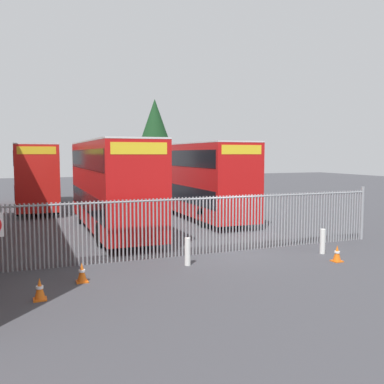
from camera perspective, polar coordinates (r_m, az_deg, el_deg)
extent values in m
plane|color=#3D3D42|center=(24.17, -3.50, -3.94)|extent=(100.00, 100.00, 0.00)
cylinder|color=gray|center=(14.96, -24.03, -5.72)|extent=(0.06, 0.06, 2.20)
cylinder|color=gray|center=(14.95, -23.50, -5.71)|extent=(0.06, 0.06, 2.20)
cylinder|color=gray|center=(14.95, -22.96, -5.69)|extent=(0.06, 0.06, 2.20)
cylinder|color=gray|center=(14.94, -22.42, -5.68)|extent=(0.06, 0.06, 2.20)
cylinder|color=gray|center=(14.94, -21.89, -5.66)|extent=(0.06, 0.06, 2.20)
cylinder|color=gray|center=(14.94, -21.35, -5.64)|extent=(0.06, 0.06, 2.20)
cylinder|color=gray|center=(14.94, -20.81, -5.63)|extent=(0.06, 0.06, 2.20)
cylinder|color=gray|center=(14.94, -20.28, -5.61)|extent=(0.06, 0.06, 2.20)
cylinder|color=gray|center=(14.95, -19.74, -5.59)|extent=(0.06, 0.06, 2.20)
cylinder|color=gray|center=(14.95, -19.20, -5.57)|extent=(0.06, 0.06, 2.20)
cylinder|color=gray|center=(14.96, -18.67, -5.55)|extent=(0.06, 0.06, 2.20)
cylinder|color=gray|center=(14.96, -18.13, -5.53)|extent=(0.06, 0.06, 2.20)
cylinder|color=gray|center=(14.97, -17.60, -5.51)|extent=(0.06, 0.06, 2.20)
cylinder|color=gray|center=(14.98, -17.06, -5.49)|extent=(0.06, 0.06, 2.20)
cylinder|color=gray|center=(14.99, -16.53, -5.47)|extent=(0.06, 0.06, 2.20)
cylinder|color=gray|center=(15.01, -16.00, -5.44)|extent=(0.06, 0.06, 2.20)
cylinder|color=gray|center=(15.02, -15.46, -5.42)|extent=(0.06, 0.06, 2.20)
cylinder|color=gray|center=(15.03, -14.93, -5.40)|extent=(0.06, 0.06, 2.20)
cylinder|color=gray|center=(15.05, -14.40, -5.38)|extent=(0.06, 0.06, 2.20)
cylinder|color=gray|center=(15.07, -13.87, -5.35)|extent=(0.06, 0.06, 2.20)
cylinder|color=gray|center=(15.09, -13.35, -5.33)|extent=(0.06, 0.06, 2.20)
cylinder|color=gray|center=(15.11, -12.82, -5.30)|extent=(0.06, 0.06, 2.20)
cylinder|color=gray|center=(15.13, -12.30, -5.28)|extent=(0.06, 0.06, 2.20)
cylinder|color=gray|center=(15.15, -11.77, -5.25)|extent=(0.06, 0.06, 2.20)
cylinder|color=gray|center=(15.17, -11.25, -5.23)|extent=(0.06, 0.06, 2.20)
cylinder|color=gray|center=(15.20, -10.73, -5.20)|extent=(0.06, 0.06, 2.20)
cylinder|color=gray|center=(15.22, -10.22, -5.18)|extent=(0.06, 0.06, 2.20)
cylinder|color=gray|center=(15.25, -9.70, -5.15)|extent=(0.06, 0.06, 2.20)
cylinder|color=gray|center=(15.28, -9.19, -5.12)|extent=(0.06, 0.06, 2.20)
cylinder|color=gray|center=(15.31, -8.68, -5.10)|extent=(0.06, 0.06, 2.20)
cylinder|color=gray|center=(15.34, -8.17, -5.07)|extent=(0.06, 0.06, 2.20)
cylinder|color=gray|center=(15.37, -7.66, -5.04)|extent=(0.06, 0.06, 2.20)
cylinder|color=gray|center=(15.41, -7.15, -5.01)|extent=(0.06, 0.06, 2.20)
cylinder|color=gray|center=(15.44, -6.65, -4.98)|extent=(0.06, 0.06, 2.20)
cylinder|color=gray|center=(15.48, -6.15, -4.96)|extent=(0.06, 0.06, 2.20)
cylinder|color=gray|center=(15.51, -5.65, -4.93)|extent=(0.06, 0.06, 2.20)
cylinder|color=gray|center=(15.55, -5.15, -4.90)|extent=(0.06, 0.06, 2.20)
cylinder|color=gray|center=(15.59, -4.66, -4.87)|extent=(0.06, 0.06, 2.20)
cylinder|color=gray|center=(15.63, -4.17, -4.84)|extent=(0.06, 0.06, 2.20)
cylinder|color=gray|center=(15.67, -3.68, -4.81)|extent=(0.06, 0.06, 2.20)
cylinder|color=gray|center=(15.72, -3.20, -4.78)|extent=(0.06, 0.06, 2.20)
cylinder|color=gray|center=(15.76, -2.71, -4.75)|extent=(0.06, 0.06, 2.20)
cylinder|color=gray|center=(15.80, -2.23, -4.72)|extent=(0.06, 0.06, 2.20)
cylinder|color=gray|center=(15.85, -1.76, -4.69)|extent=(0.06, 0.06, 2.20)
cylinder|color=gray|center=(15.90, -1.28, -4.66)|extent=(0.06, 0.06, 2.20)
cylinder|color=gray|center=(15.95, -0.81, -4.63)|extent=(0.06, 0.06, 2.20)
cylinder|color=gray|center=(16.00, -0.34, -4.60)|extent=(0.06, 0.06, 2.20)
cylinder|color=gray|center=(16.05, 0.12, -4.57)|extent=(0.06, 0.06, 2.20)
cylinder|color=gray|center=(16.10, 0.59, -4.54)|extent=(0.06, 0.06, 2.20)
cylinder|color=gray|center=(16.15, 1.05, -4.51)|extent=(0.06, 0.06, 2.20)
cylinder|color=gray|center=(16.20, 1.50, -4.47)|extent=(0.06, 0.06, 2.20)
cylinder|color=gray|center=(16.26, 1.96, -4.44)|extent=(0.06, 0.06, 2.20)
cylinder|color=gray|center=(16.31, 2.41, -4.41)|extent=(0.06, 0.06, 2.20)
cylinder|color=gray|center=(16.37, 2.86, -4.38)|extent=(0.06, 0.06, 2.20)
cylinder|color=gray|center=(16.43, 3.30, -4.35)|extent=(0.06, 0.06, 2.20)
cylinder|color=gray|center=(16.49, 3.74, -4.32)|extent=(0.06, 0.06, 2.20)
cylinder|color=gray|center=(16.54, 4.18, -4.29)|extent=(0.06, 0.06, 2.20)
cylinder|color=gray|center=(16.60, 4.61, -4.25)|extent=(0.06, 0.06, 2.20)
cylinder|color=gray|center=(16.67, 5.04, -4.22)|extent=(0.06, 0.06, 2.20)
cylinder|color=gray|center=(16.73, 5.47, -4.19)|extent=(0.06, 0.06, 2.20)
cylinder|color=gray|center=(16.79, 5.90, -4.16)|extent=(0.06, 0.06, 2.20)
cylinder|color=gray|center=(16.86, 6.32, -4.13)|extent=(0.06, 0.06, 2.20)
cylinder|color=gray|center=(16.92, 6.74, -4.10)|extent=(0.06, 0.06, 2.20)
cylinder|color=gray|center=(16.99, 7.15, -4.07)|extent=(0.06, 0.06, 2.20)
cylinder|color=gray|center=(17.05, 7.57, -4.04)|extent=(0.06, 0.06, 2.20)
cylinder|color=gray|center=(17.12, 7.97, -4.00)|extent=(0.06, 0.06, 2.20)
cylinder|color=gray|center=(17.19, 8.38, -3.97)|extent=(0.06, 0.06, 2.20)
cylinder|color=gray|center=(17.26, 8.78, -3.94)|extent=(0.06, 0.06, 2.20)
cylinder|color=gray|center=(17.33, 9.18, -3.91)|extent=(0.06, 0.06, 2.20)
cylinder|color=gray|center=(17.40, 9.58, -3.88)|extent=(0.06, 0.06, 2.20)
cylinder|color=gray|center=(17.47, 9.97, -3.85)|extent=(0.06, 0.06, 2.20)
cylinder|color=gray|center=(17.55, 10.36, -3.82)|extent=(0.06, 0.06, 2.20)
cylinder|color=gray|center=(17.62, 10.74, -3.79)|extent=(0.06, 0.06, 2.20)
cylinder|color=gray|center=(17.69, 11.13, -3.76)|extent=(0.06, 0.06, 2.20)
cylinder|color=gray|center=(17.77, 11.51, -3.73)|extent=(0.06, 0.06, 2.20)
cylinder|color=gray|center=(17.84, 11.88, -3.69)|extent=(0.06, 0.06, 2.20)
cylinder|color=gray|center=(17.92, 12.26, -3.66)|extent=(0.06, 0.06, 2.20)
cylinder|color=gray|center=(18.00, 12.63, -3.63)|extent=(0.06, 0.06, 2.20)
cylinder|color=gray|center=(18.08, 12.99, -3.60)|extent=(0.06, 0.06, 2.20)
cylinder|color=gray|center=(18.16, 13.36, -3.57)|extent=(0.06, 0.06, 2.20)
cylinder|color=gray|center=(18.23, 13.72, -3.54)|extent=(0.06, 0.06, 2.20)
cylinder|color=gray|center=(18.31, 14.07, -3.51)|extent=(0.06, 0.06, 2.20)
cylinder|color=gray|center=(18.40, 14.43, -3.48)|extent=(0.06, 0.06, 2.20)
cylinder|color=gray|center=(18.48, 14.78, -3.45)|extent=(0.06, 0.06, 2.20)
cylinder|color=gray|center=(18.56, 15.12, -3.43)|extent=(0.06, 0.06, 2.20)
cylinder|color=gray|center=(18.64, 15.47, -3.40)|extent=(0.06, 0.06, 2.20)
cylinder|color=gray|center=(18.73, 15.81, -3.37)|extent=(0.06, 0.06, 2.20)
cylinder|color=gray|center=(18.81, 16.15, -3.34)|extent=(0.06, 0.06, 2.20)
cylinder|color=gray|center=(18.90, 16.48, -3.31)|extent=(0.06, 0.06, 2.20)
cylinder|color=gray|center=(18.98, 16.82, -3.28)|extent=(0.06, 0.06, 2.20)
cylinder|color=gray|center=(19.07, 17.15, -3.25)|extent=(0.06, 0.06, 2.20)
cylinder|color=gray|center=(19.16, 17.47, -3.22)|extent=(0.06, 0.06, 2.20)
cylinder|color=gray|center=(19.24, 17.79, -3.19)|extent=(0.06, 0.06, 2.20)
cylinder|color=gray|center=(19.33, 18.11, -3.17)|extent=(0.06, 0.06, 2.20)
cylinder|color=gray|center=(19.42, 18.43, -3.14)|extent=(0.06, 0.06, 2.20)
cylinder|color=gray|center=(19.51, 18.75, -3.11)|extent=(0.06, 0.06, 2.20)
cylinder|color=gray|center=(19.60, 19.06, -3.08)|extent=(0.06, 0.06, 2.20)
cylinder|color=gray|center=(19.69, 19.37, -3.06)|extent=(0.06, 0.06, 2.20)
cylinder|color=gray|center=(19.78, 19.67, -3.03)|extent=(0.06, 0.06, 2.20)
cylinder|color=gray|center=(19.87, 19.98, -3.00)|extent=(0.06, 0.06, 2.20)
cylinder|color=gray|center=(19.97, 20.28, -2.97)|extent=(0.06, 0.06, 2.20)
cylinder|color=gray|center=(20.06, 20.57, -2.95)|extent=(0.06, 0.06, 2.20)
cylinder|color=gray|center=(20.15, 20.87, -2.92)|extent=(0.06, 0.06, 2.20)
cylinder|color=gray|center=(20.25, 21.16, -2.89)|extent=(0.06, 0.06, 2.20)
cylinder|color=gray|center=(20.34, 21.45, -2.87)|extent=(0.06, 0.06, 2.20)
cylinder|color=gray|center=(20.43, 21.73, -2.84)|extent=(0.06, 0.06, 2.20)
cylinder|color=gray|center=(16.09, 1.74, -0.87)|extent=(15.20, 0.07, 0.07)
cylinder|color=gray|center=(20.42, 21.74, -2.63)|extent=(0.14, 0.14, 2.35)
cube|color=red|center=(21.12, -10.68, 1.09)|extent=(2.50, 10.80, 4.00)
cube|color=black|center=(21.19, -10.64, -1.07)|extent=(2.54, 10.37, 0.90)
cube|color=black|center=(21.07, -10.73, 4.35)|extent=(2.54, 10.37, 0.90)
cube|color=yellow|center=(15.85, -7.08, 5.80)|extent=(2.12, 0.12, 0.44)
cube|color=silver|center=(21.08, -10.77, 6.60)|extent=(2.50, 10.80, 0.08)
cylinder|color=black|center=(17.88, -12.01, -5.56)|extent=(0.30, 1.04, 1.04)
cylinder|color=black|center=(18.37, -5.20, -5.19)|extent=(0.30, 1.04, 1.04)
cylinder|color=black|center=(24.06, -14.53, -2.89)|extent=(0.30, 1.04, 1.04)
cylinder|color=black|center=(24.42, -9.39, -2.67)|extent=(0.30, 1.04, 1.04)
cube|color=red|center=(25.44, 0.86, 1.84)|extent=(2.50, 10.80, 4.00)
cube|color=black|center=(25.50, 0.85, 0.05)|extent=(2.54, 10.37, 0.90)
cube|color=black|center=(25.40, 0.86, 4.55)|extent=(2.54, 10.37, 0.90)
cube|color=yellow|center=(20.56, 6.59, 5.64)|extent=(2.12, 0.12, 0.44)
cube|color=silver|center=(25.41, 0.86, 6.42)|extent=(2.50, 10.80, 0.08)
cylinder|color=black|center=(22.13, 1.53, -3.41)|extent=(0.30, 1.04, 1.04)
cylinder|color=black|center=(23.07, 6.56, -3.09)|extent=(0.30, 1.04, 1.04)
cylinder|color=black|center=(28.00, -3.56, -1.63)|extent=(0.30, 1.04, 1.04)
cylinder|color=black|center=(28.75, 0.62, -1.44)|extent=(0.30, 1.04, 1.04)
cube|color=red|center=(31.58, -20.20, 2.17)|extent=(2.50, 10.80, 4.00)
cube|color=black|center=(31.63, -20.16, 0.72)|extent=(2.54, 10.37, 0.90)
cube|color=black|center=(31.55, -20.27, 4.34)|extent=(2.54, 10.37, 0.90)
cube|color=yellow|center=(26.20, -20.02, 5.24)|extent=(2.12, 0.12, 0.44)
cube|color=silver|center=(31.56, -20.32, 5.85)|extent=(2.50, 10.80, 0.08)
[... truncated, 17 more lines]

